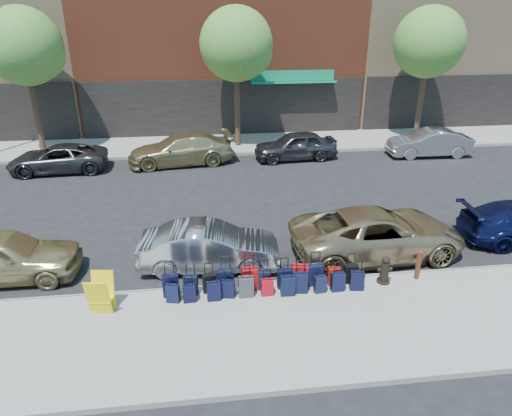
{
  "coord_description": "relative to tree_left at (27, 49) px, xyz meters",
  "views": [
    {
      "loc": [
        -1.56,
        -15.39,
        7.4
      ],
      "look_at": [
        0.16,
        -1.5,
        1.14
      ],
      "focal_mm": 32.0,
      "sensor_mm": 36.0,
      "label": 1
    }
  ],
  "objects": [
    {
      "name": "fire_hydrant",
      "position": [
        13.26,
        -14.4,
        -4.88
      ],
      "size": [
        0.42,
        0.38,
        0.83
      ],
      "rotation": [
        0.0,
        0.0,
        -0.01
      ],
      "color": "black",
      "rests_on": "sidewalk_near"
    },
    {
      "name": "suitcase_front_1",
      "position": [
        7.82,
        -14.29,
        -4.98
      ],
      "size": [
        0.41,
        0.26,
        0.92
      ],
      "rotation": [
        0.0,
        0.0,
        -0.16
      ],
      "color": "black",
      "rests_on": "sidewalk_near"
    },
    {
      "name": "suitcase_front_3",
      "position": [
        8.78,
        -14.26,
        -4.93
      ],
      "size": [
        0.45,
        0.27,
        1.05
      ],
      "rotation": [
        0.0,
        0.0,
        -0.07
      ],
      "color": "black",
      "rests_on": "sidewalk_near"
    },
    {
      "name": "car_near_1",
      "position": [
        8.39,
        -12.72,
        -4.72
      ],
      "size": [
        4.31,
        1.78,
        1.39
      ],
      "primitive_type": "imported",
      "rotation": [
        0.0,
        0.0,
        1.5
      ],
      "color": "#B1B4B8",
      "rests_on": "ground"
    },
    {
      "name": "car_far_2",
      "position": [
        13.13,
        -2.47,
        -4.69
      ],
      "size": [
        4.36,
        2.02,
        1.45
      ],
      "primitive_type": "imported",
      "rotation": [
        0.0,
        0.0,
        -1.5
      ],
      "color": "#333336",
      "rests_on": "ground"
    },
    {
      "name": "suitcase_back_8",
      "position": [
        11.34,
        -14.65,
        -5.02
      ],
      "size": [
        0.35,
        0.23,
        0.78
      ],
      "rotation": [
        0.0,
        0.0,
        0.13
      ],
      "color": "black",
      "rests_on": "sidewalk_near"
    },
    {
      "name": "suitcase_front_6",
      "position": [
        10.4,
        -14.3,
        -4.97
      ],
      "size": [
        0.38,
        0.22,
        0.92
      ],
      "rotation": [
        0.0,
        0.0,
        0.02
      ],
      "color": "black",
      "rests_on": "sidewalk_near"
    },
    {
      "name": "ground",
      "position": [
        9.86,
        -9.5,
        -5.41
      ],
      "size": [
        120.0,
        120.0,
        0.0
      ],
      "primitive_type": "plane",
      "color": "black",
      "rests_on": "ground"
    },
    {
      "name": "car_near_2",
      "position": [
        13.72,
        -12.58,
        -4.65
      ],
      "size": [
        5.65,
        2.91,
        1.53
      ],
      "primitive_type": "imported",
      "rotation": [
        0.0,
        0.0,
        1.64
      ],
      "color": "#9E8660",
      "rests_on": "ground"
    },
    {
      "name": "suitcase_back_7",
      "position": [
        10.79,
        -14.58,
        -4.96
      ],
      "size": [
        0.42,
        0.27,
        0.96
      ],
      "rotation": [
        0.0,
        0.0,
        -0.09
      ],
      "color": "black",
      "rests_on": "sidewalk_near"
    },
    {
      "name": "suitcase_front_0",
      "position": [
        7.29,
        -14.3,
        -4.94
      ],
      "size": [
        0.45,
        0.29,
        1.03
      ],
      "rotation": [
        0.0,
        0.0,
        0.12
      ],
      "color": "black",
      "rests_on": "sidewalk_near"
    },
    {
      "name": "tree_left",
      "position": [
        0.0,
        0.0,
        0.0
      ],
      "size": [
        3.8,
        3.8,
        7.27
      ],
      "color": "black",
      "rests_on": "sidewalk_far"
    },
    {
      "name": "suitcase_front_7",
      "position": [
        10.85,
        -14.3,
        -4.93
      ],
      "size": [
        0.48,
        0.32,
        1.07
      ],
      "rotation": [
        0.0,
        0.0,
        -0.19
      ],
      "color": "#A70A11",
      "rests_on": "sidewalk_near"
    },
    {
      "name": "curb_near",
      "position": [
        9.86,
        -13.98,
        -5.34
      ],
      "size": [
        60.0,
        0.08,
        0.15
      ],
      "primitive_type": "cube",
      "color": "gray",
      "rests_on": "ground"
    },
    {
      "name": "curb_far",
      "position": [
        9.86,
        -1.52,
        -5.34
      ],
      "size": [
        60.0,
        0.08,
        0.15
      ],
      "primitive_type": "cube",
      "color": "gray",
      "rests_on": "ground"
    },
    {
      "name": "tree_center",
      "position": [
        10.5,
        0.0,
        0.0
      ],
      "size": [
        3.8,
        3.8,
        7.27
      ],
      "color": "black",
      "rests_on": "sidewalk_far"
    },
    {
      "name": "suitcase_back_6",
      "position": [
        10.43,
        -14.67,
        -4.98
      ],
      "size": [
        0.39,
        0.23,
        0.92
      ],
      "rotation": [
        0.0,
        0.0,
        -0.03
      ],
      "color": "black",
      "rests_on": "sidewalk_near"
    },
    {
      "name": "car_far_0",
      "position": [
        1.43,
        -2.94,
        -4.78
      ],
      "size": [
        4.67,
        2.32,
        1.27
      ],
      "primitive_type": "imported",
      "rotation": [
        0.0,
        0.0,
        -1.52
      ],
      "color": "#333335",
      "rests_on": "ground"
    },
    {
      "name": "sidewalk_far",
      "position": [
        9.86,
        0.5,
        -5.34
      ],
      "size": [
        60.0,
        4.0,
        0.15
      ],
      "primitive_type": "cube",
      "color": "gray",
      "rests_on": "ground"
    },
    {
      "name": "car_near_0",
      "position": [
        2.4,
        -12.61,
        -4.67
      ],
      "size": [
        4.38,
        1.79,
        1.49
      ],
      "primitive_type": "imported",
      "rotation": [
        0.0,
        0.0,
        1.56
      ],
      "color": "tan",
      "rests_on": "ground"
    },
    {
      "name": "suitcase_back_5",
      "position": [
        9.88,
        -14.61,
        -5.02
      ],
      "size": [
        0.33,
        0.2,
        0.78
      ],
      "rotation": [
        0.0,
        0.0,
        0.03
      ],
      "color": "#A40A16",
      "rests_on": "sidewalk_near"
    },
    {
      "name": "suitcase_front_4",
      "position": [
        9.43,
        -14.29,
        -4.93
      ],
      "size": [
        0.45,
        0.26,
        1.07
      ],
      "rotation": [
        0.0,
        0.0,
        0.05
      ],
      "color": "#95090E",
      "rests_on": "sidewalk_near"
    },
    {
      "name": "display_rack",
      "position": [
        5.57,
        -14.79,
        -4.75
      ],
      "size": [
        0.66,
        0.71,
        1.03
      ],
      "rotation": [
        0.0,
        0.0,
        -0.15
      ],
      "color": "yellow",
      "rests_on": "sidewalk_near"
    },
    {
      "name": "suitcase_back_0",
      "position": [
        7.35,
        -14.6,
        -5.01
      ],
      "size": [
        0.38,
        0.27,
        0.82
      ],
      "rotation": [
        0.0,
        0.0,
        -0.21
      ],
      "color": "black",
      "rests_on": "sidewalk_near"
    },
    {
      "name": "suitcase_back_3",
      "position": [
        8.83,
        -14.57,
        -5.01
      ],
      "size": [
        0.37,
        0.26,
        0.81
      ],
      "rotation": [
        0.0,
        0.0,
        -0.2
      ],
      "color": "black",
      "rests_on": "sidewalk_near"
    },
    {
      "name": "tree_right",
      "position": [
        21.0,
        0.0,
        0.0
      ],
      "size": [
        3.8,
        3.8,
        7.27
      ],
      "color": "black",
      "rests_on": "sidewalk_far"
    },
    {
      "name": "car_far_3",
      "position": [
        20.27,
        -2.8,
        -4.7
      ],
      "size": [
        4.36,
        1.64,
        1.42
      ],
      "primitive_type": "imported",
      "rotation": [
        0.0,
        0.0,
        -1.6
      ],
      "color": "#AEB1B5",
      "rests_on": "ground"
    },
    {
      "name": "sidewalk_near",
      "position": [
        9.86,
        -16.0,
        -5.34
      ],
      "size": [
        60.0,
        4.0,
        0.15
      ],
      "primitive_type": "cube",
      "color": "gray",
      "rests_on": "ground"
    },
    {
      "name": "suitcase_front_10",
      "position": [
        12.31,
        -14.3,
        -4.98
      ],
      "size": [
        0.38,
        0.21,
        0.91
      ],
      "rotation": [
        0.0,
        0.0,
        0.01
      ],
      "color": "black",
      "rests_on": "sidewalk_near"
    },
    {
      "name": "suitcase_front_9",
      "position": [
        11.82,
        -14.34,
        -4.99
      ],
      "size": [
        0.37,
        0.23,
        0.86
      ],
      "rotation": [
        0.0,
        0.0,
        -0.1
      ],
      "color": "maroon",
      "rests_on": "sidewalk_near"
    },
    {
      "name": "suitcase_front_5",
      "position": [
        9.82,
        -14.31,
        -4.97
      ],
      "size": [
        0.41,
        0.26,
        0.93
      ],
      "rotation": [
        0.0,
        0.0,
        -0.14
      ],
      "color": "black",
      "rests_on": "sidewalk_near"
    },
    {
      "name": "bollard",
      "position": [
        14.29,
        -14.33,
        -4.81
      ],
      "size": [
        0.16,
        0.16,
        0.87
      ],
      "color": "#38190C",
      "rests_on": "sidewalk_near"
    },
    {
      "name": "car_far_1",
      "position": [
        7.26,
        -2.53,
        -4.66
      ],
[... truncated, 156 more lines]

